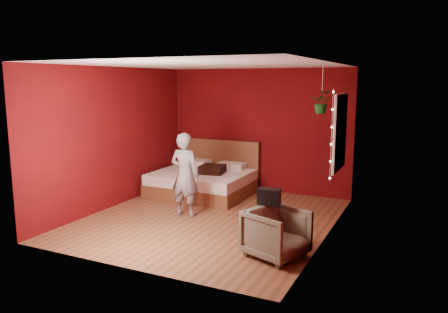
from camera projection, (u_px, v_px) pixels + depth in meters
The scene contains 10 objects.
floor at pixel (210, 219), 7.51m from camera, with size 4.50×4.50×0.00m, color brown.
room_walls at pixel (209, 121), 7.23m from camera, with size 4.04×4.54×2.62m.
window at pixel (340, 132), 7.23m from camera, with size 0.05×0.97×1.27m.
fairy_lights at pixel (332, 136), 6.77m from camera, with size 0.04×0.04×1.45m.
bed at pixel (204, 181), 9.16m from camera, with size 1.92×1.63×1.06m.
person at pixel (185, 175), 7.55m from camera, with size 0.54×0.35×1.47m, color gray.
armchair at pixel (276, 233), 5.83m from camera, with size 0.70×0.73×0.66m, color #63634E.
handbag at pixel (269, 197), 5.99m from camera, with size 0.31×0.16×0.22m, color black.
throw_pillow at pixel (212, 169), 8.90m from camera, with size 0.47×0.47×0.17m, color black.
hanging_plant at pixel (322, 102), 7.55m from camera, with size 0.37×0.32×0.82m.
Camera 1 is at (3.32, -6.42, 2.34)m, focal length 35.00 mm.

